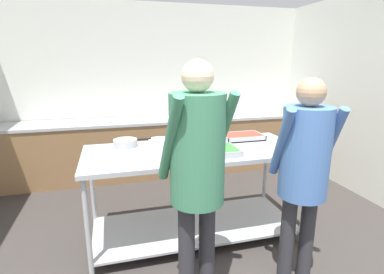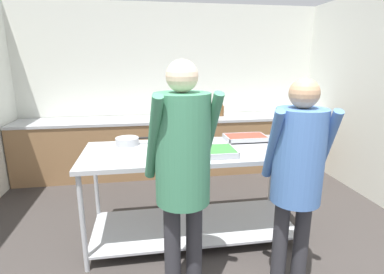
% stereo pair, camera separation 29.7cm
% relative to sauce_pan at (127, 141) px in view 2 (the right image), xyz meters
% --- Properties ---
extents(wall_rear, '(4.95, 0.06, 2.65)m').
position_rel_sauce_pan_xyz_m(wall_rear, '(0.65, 1.97, 0.34)').
color(wall_rear, silver).
rests_on(wall_rear, ground_plane).
extents(back_counter, '(4.79, 0.65, 0.90)m').
position_rel_sauce_pan_xyz_m(back_counter, '(0.65, 1.60, -0.53)').
color(back_counter, olive).
rests_on(back_counter, ground_plane).
extents(serving_counter, '(2.11, 0.88, 0.94)m').
position_rel_sauce_pan_xyz_m(serving_counter, '(0.64, -0.28, -0.35)').
color(serving_counter, '#ADAFB5').
rests_on(serving_counter, ground_plane).
extents(sauce_pan, '(0.38, 0.24, 0.08)m').
position_rel_sauce_pan_xyz_m(sauce_pan, '(0.00, 0.00, 0.00)').
color(sauce_pan, '#ADAFB5').
rests_on(sauce_pan, serving_counter).
extents(plate_stack, '(0.25, 0.25, 0.06)m').
position_rel_sauce_pan_xyz_m(plate_stack, '(0.35, -0.02, -0.01)').
color(plate_stack, white).
rests_on(plate_stack, serving_counter).
extents(serving_tray_vegetables, '(0.49, 0.33, 0.05)m').
position_rel_sauce_pan_xyz_m(serving_tray_vegetables, '(0.75, -0.46, -0.02)').
color(serving_tray_vegetables, '#ADAFB5').
rests_on(serving_tray_vegetables, serving_counter).
extents(serving_tray_roast, '(0.44, 0.29, 0.05)m').
position_rel_sauce_pan_xyz_m(serving_tray_roast, '(1.25, -0.03, -0.02)').
color(serving_tray_roast, '#ADAFB5').
rests_on(serving_tray_roast, serving_counter).
extents(guest_serving_left, '(0.53, 0.43, 1.79)m').
position_rel_sauce_pan_xyz_m(guest_serving_left, '(0.43, -1.11, 0.13)').
color(guest_serving_left, '#2D2D33').
rests_on(guest_serving_left, ground_plane).
extents(guest_serving_right, '(0.50, 0.38, 1.67)m').
position_rel_sauce_pan_xyz_m(guest_serving_right, '(1.27, -1.11, 0.05)').
color(guest_serving_right, '#2D2D33').
rests_on(guest_serving_right, ground_plane).
extents(water_bottle, '(0.08, 0.08, 0.24)m').
position_rel_sauce_pan_xyz_m(water_bottle, '(1.43, 1.65, 0.03)').
color(water_bottle, brown).
rests_on(water_bottle, back_counter).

